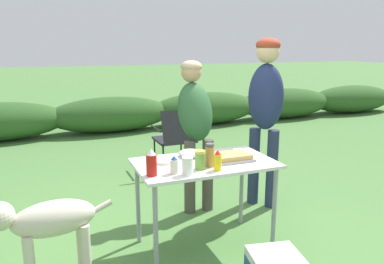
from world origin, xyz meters
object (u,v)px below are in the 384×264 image
at_px(camp_chair_green_behind_table, 175,135).
at_px(mixing_bowl, 190,153).
at_px(plate_stack, 164,160).
at_px(food_tray, 231,157).
at_px(mustard_bottle, 218,161).
at_px(relish_jar, 200,160).
at_px(dog, 47,226).
at_px(standing_person_with_beanie, 266,104).
at_px(spice_jar, 210,155).
at_px(standing_person_in_olive_jacket, 195,119).
at_px(ketchup_bottle, 151,163).
at_px(mayo_bottle, 174,165).
at_px(folding_table, 205,171).
at_px(paper_cup_stack, 188,166).

bearing_deg(camp_chair_green_behind_table, mixing_bowl, -105.86).
bearing_deg(plate_stack, food_tray, -19.03).
xyz_separation_m(food_tray, mustard_bottle, (-0.20, -0.19, 0.05)).
relative_size(relish_jar, dog, 0.17).
bearing_deg(standing_person_with_beanie, mixing_bowl, -106.81).
height_order(spice_jar, dog, spice_jar).
bearing_deg(standing_person_in_olive_jacket, food_tray, -90.00).
bearing_deg(ketchup_bottle, mixing_bowl, 38.41).
bearing_deg(food_tray, standing_person_in_olive_jacket, 88.87).
relative_size(mixing_bowl, dog, 0.22).
relative_size(spice_jar, dog, 0.21).
bearing_deg(mayo_bottle, camp_chair_green_behind_table, 71.20).
height_order(folding_table, standing_person_with_beanie, standing_person_with_beanie).
bearing_deg(relish_jar, standing_person_with_beanie, 35.60).
xyz_separation_m(folding_table, standing_person_with_beanie, (0.90, 0.57, 0.41)).
bearing_deg(food_tray, ketchup_bottle, -170.16).
height_order(paper_cup_stack, ketchup_bottle, ketchup_bottle).
distance_m(ketchup_bottle, standing_person_with_beanie, 1.57).
bearing_deg(food_tray, mayo_bottle, -165.55).
relative_size(mayo_bottle, ketchup_bottle, 0.67).
bearing_deg(dog, folding_table, -87.14).
relative_size(mayo_bottle, standing_person_in_olive_jacket, 0.09).
xyz_separation_m(paper_cup_stack, standing_person_with_beanie, (1.13, 0.80, 0.27)).
relative_size(paper_cup_stack, mustard_bottle, 0.84).
height_order(mixing_bowl, dog, mixing_bowl).
distance_m(spice_jar, camp_chair_green_behind_table, 2.21).
bearing_deg(food_tray, relish_jar, -160.01).
height_order(mixing_bowl, standing_person_in_olive_jacket, standing_person_in_olive_jacket).
distance_m(paper_cup_stack, standing_person_with_beanie, 1.41).
xyz_separation_m(spice_jar, dog, (-1.19, -0.07, -0.33)).
relative_size(mixing_bowl, standing_person_with_beanie, 0.11).
bearing_deg(plate_stack, folding_table, -24.51).
bearing_deg(plate_stack, standing_person_with_beanie, 19.73).
height_order(standing_person_in_olive_jacket, camp_chair_green_behind_table, standing_person_in_olive_jacket).
distance_m(mayo_bottle, mustard_bottle, 0.33).
bearing_deg(paper_cup_stack, camp_chair_green_behind_table, 73.54).
distance_m(ketchup_bottle, dog, 0.79).
relative_size(food_tray, relish_jar, 2.35).
xyz_separation_m(relish_jar, ketchup_bottle, (-0.37, -0.01, 0.02)).
xyz_separation_m(mixing_bowl, paper_cup_stack, (-0.17, -0.41, 0.03)).
xyz_separation_m(plate_stack, spice_jar, (0.29, -0.26, 0.08)).
bearing_deg(standing_person_with_beanie, relish_jar, -93.47).
bearing_deg(relish_jar, food_tray, 19.99).
distance_m(mixing_bowl, relish_jar, 0.33).
xyz_separation_m(folding_table, mustard_bottle, (0.01, -0.22, 0.15)).
bearing_deg(paper_cup_stack, food_tray, 23.70).
xyz_separation_m(mixing_bowl, ketchup_bottle, (-0.42, -0.33, 0.06)).
distance_m(ketchup_bottle, camp_chair_green_behind_table, 2.38).
xyz_separation_m(spice_jar, ketchup_bottle, (-0.47, -0.04, 0.01)).
bearing_deg(standing_person_with_beanie, plate_stack, -109.34).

